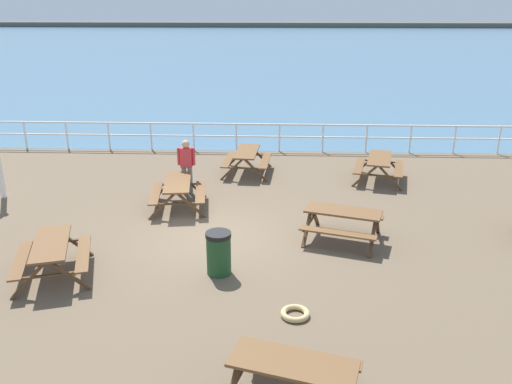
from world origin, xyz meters
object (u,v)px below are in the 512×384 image
(picnic_table_near_left, at_px, (52,251))
(picnic_table_seaward, at_px, (379,163))
(visitor, at_px, (187,164))
(picnic_table_far_left, at_px, (247,156))
(litter_bin, at_px, (219,253))
(picnic_table_mid_centre, at_px, (343,218))
(picnic_table_corner, at_px, (178,188))
(picnic_table_near_right, at_px, (293,373))

(picnic_table_near_left, distance_m, picnic_table_seaward, 10.31)
(picnic_table_near_left, xyz_separation_m, visitor, (2.02, 5.09, 0.36))
(picnic_table_far_left, xyz_separation_m, litter_bin, (-0.19, -6.89, -0.10))
(picnic_table_seaward, bearing_deg, picnic_table_near_left, 142.41)
(picnic_table_near_left, height_order, litter_bin, litter_bin)
(picnic_table_mid_centre, relative_size, picnic_table_seaward, 1.04)
(picnic_table_seaward, height_order, picnic_table_corner, same)
(picnic_table_near_right, xyz_separation_m, visitor, (-2.95, 8.73, 0.36))
(picnic_table_corner, bearing_deg, picnic_table_far_left, -35.81)
(picnic_table_seaward, xyz_separation_m, visitor, (-5.94, -1.47, 0.36))
(picnic_table_far_left, distance_m, picnic_table_corner, 3.63)
(picnic_table_near_left, relative_size, picnic_table_near_right, 1.01)
(visitor, distance_m, litter_bin, 5.07)
(picnic_table_near_left, bearing_deg, picnic_table_seaward, -67.50)
(picnic_table_near_right, relative_size, picnic_table_far_left, 1.13)
(litter_bin, bearing_deg, picnic_table_far_left, 88.44)
(picnic_table_far_left, bearing_deg, picnic_table_near_left, 156.68)
(picnic_table_seaward, relative_size, picnic_table_corner, 1.06)
(picnic_table_mid_centre, height_order, picnic_table_far_left, same)
(picnic_table_near_left, bearing_deg, picnic_table_mid_centre, -89.05)
(picnic_table_corner, xyz_separation_m, litter_bin, (1.54, -3.70, -0.10))
(picnic_table_seaward, bearing_deg, picnic_table_near_right, 176.59)
(picnic_table_near_right, bearing_deg, picnic_table_far_left, 112.76)
(litter_bin, bearing_deg, picnic_table_mid_centre, 32.34)
(picnic_table_mid_centre, bearing_deg, picnic_table_corner, 173.45)
(picnic_table_near_left, relative_size, picnic_table_corner, 1.09)
(picnic_table_seaward, height_order, visitor, visitor)
(litter_bin, bearing_deg, visitor, 106.95)
(picnic_table_mid_centre, bearing_deg, picnic_table_near_right, -86.00)
(litter_bin, bearing_deg, picnic_table_corner, 112.66)
(picnic_table_near_right, height_order, litter_bin, litter_bin)
(picnic_table_near_right, relative_size, litter_bin, 2.26)
(picnic_table_corner, bearing_deg, picnic_table_near_right, -165.60)
(visitor, height_order, litter_bin, visitor)
(picnic_table_near_left, distance_m, picnic_table_corner, 4.41)
(picnic_table_seaward, bearing_deg, litter_bin, 157.55)
(picnic_table_seaward, relative_size, litter_bin, 2.20)
(picnic_table_near_left, xyz_separation_m, picnic_table_seaward, (7.95, 6.56, 0.00))
(picnic_table_near_left, xyz_separation_m, litter_bin, (3.49, 0.26, -0.10))
(picnic_table_mid_centre, xyz_separation_m, picnic_table_far_left, (-2.63, 5.10, 0.00))
(picnic_table_far_left, bearing_deg, picnic_table_seaward, -93.94)
(picnic_table_far_left, relative_size, litter_bin, 2.00)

